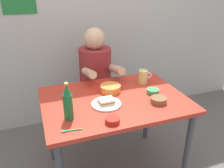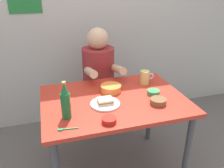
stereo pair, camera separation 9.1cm
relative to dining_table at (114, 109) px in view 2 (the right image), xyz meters
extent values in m
cube|color=#ADA89E|center=(0.00, 1.05, 0.65)|extent=(4.40, 0.08, 2.60)
cube|color=#B72D1E|center=(0.00, 0.00, 0.08)|extent=(1.10, 0.80, 0.03)
cylinder|color=#3F3F44|center=(0.49, -0.34, -0.29)|extent=(0.05, 0.05, 0.71)
cylinder|color=#3F3F44|center=(-0.49, 0.34, -0.29)|extent=(0.05, 0.05, 0.71)
cylinder|color=#3F3F44|center=(0.49, 0.34, -0.29)|extent=(0.05, 0.05, 0.71)
cylinder|color=#4C4C51|center=(0.03, 0.63, -0.44)|extent=(0.08, 0.08, 0.41)
cylinder|color=#2D2D33|center=(0.03, 0.63, -0.22)|extent=(0.34, 0.34, 0.04)
cylinder|color=maroon|center=(0.03, 0.63, 0.06)|extent=(0.32, 0.32, 0.52)
sphere|color=tan|center=(0.03, 0.63, 0.42)|extent=(0.21, 0.21, 0.21)
cylinder|color=tan|center=(-0.10, 0.38, 0.18)|extent=(0.07, 0.31, 0.14)
cylinder|color=tan|center=(0.16, 0.38, 0.18)|extent=(0.07, 0.31, 0.14)
cylinder|color=silver|center=(-0.09, -0.08, 0.10)|extent=(0.22, 0.22, 0.01)
cube|color=beige|center=(-0.09, -0.08, 0.11)|extent=(0.11, 0.09, 0.01)
cube|color=#9E592D|center=(-0.09, -0.08, 0.13)|extent=(0.11, 0.09, 0.01)
cube|color=beige|center=(-0.09, -0.08, 0.14)|extent=(0.11, 0.09, 0.01)
cylinder|color=#D1BC66|center=(0.34, 0.19, 0.15)|extent=(0.08, 0.08, 0.12)
torus|color=silver|center=(0.40, 0.19, 0.16)|extent=(0.06, 0.01, 0.06)
cylinder|color=#19602D|center=(-0.38, -0.17, 0.18)|extent=(0.06, 0.06, 0.18)
cone|color=#19602D|center=(-0.38, -0.17, 0.31)|extent=(0.05, 0.05, 0.07)
cylinder|color=#BFB74C|center=(-0.38, -0.17, 0.35)|extent=(0.03, 0.03, 0.01)
cylinder|color=#B21E14|center=(-0.13, -0.31, 0.11)|extent=(0.10, 0.10, 0.03)
cylinder|color=maroon|center=(-0.13, -0.31, 0.12)|extent=(0.08, 0.08, 0.02)
cylinder|color=orange|center=(0.01, 0.12, 0.12)|extent=(0.17, 0.17, 0.05)
cylinder|color=#B25B2D|center=(0.01, 0.12, 0.13)|extent=(0.14, 0.14, 0.02)
cylinder|color=brown|center=(0.29, -0.18, 0.11)|extent=(0.12, 0.12, 0.04)
cylinder|color=brown|center=(0.29, -0.18, 0.12)|extent=(0.10, 0.10, 0.02)
cylinder|color=#388C4C|center=(0.32, -0.02, 0.11)|extent=(0.10, 0.10, 0.03)
cylinder|color=#5B643A|center=(0.32, -0.02, 0.12)|extent=(0.08, 0.08, 0.02)
cylinder|color=#26A559|center=(-0.38, -0.31, 0.10)|extent=(0.11, 0.02, 0.01)
ellipsoid|color=#26A559|center=(-0.44, -0.31, 0.10)|extent=(0.04, 0.02, 0.01)
camera|label=1|loc=(-0.55, -1.50, 0.94)|focal=37.23mm
camera|label=2|loc=(-0.47, -1.53, 0.94)|focal=37.23mm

